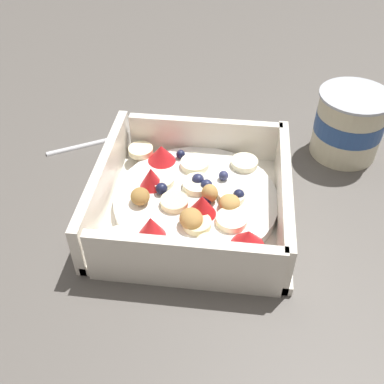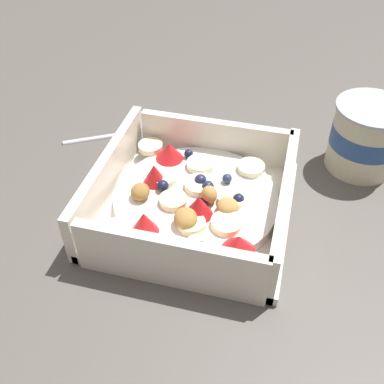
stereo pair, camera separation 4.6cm
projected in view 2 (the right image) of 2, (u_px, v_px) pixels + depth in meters
The scene contains 4 objects.
ground_plane at pixel (196, 212), 0.48m from camera, with size 2.40×2.40×0.00m, color #56514C.
fruit_bowl at pixel (191, 201), 0.47m from camera, with size 0.19×0.19×0.06m.
spoon at pixel (158, 127), 0.59m from camera, with size 0.10×0.16×0.01m.
yogurt_cup at pixel (366, 137), 0.51m from camera, with size 0.08×0.08×0.08m.
Camera 2 is at (0.33, 0.08, 0.34)m, focal length 42.65 mm.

